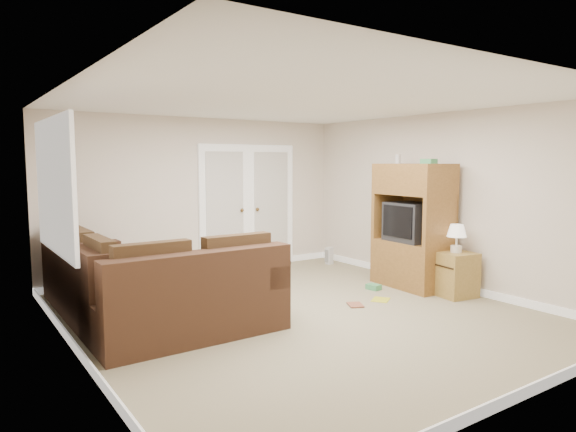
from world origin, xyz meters
TOP-DOWN VIEW (x-y plane):
  - floor at (0.00, 0.00)m, footprint 5.50×5.50m
  - ceiling at (0.00, 0.00)m, footprint 5.00×5.50m
  - wall_left at (-2.50, 0.00)m, footprint 0.02×5.50m
  - wall_right at (2.50, 0.00)m, footprint 0.02×5.50m
  - wall_back at (0.00, 2.75)m, footprint 5.00×0.02m
  - wall_front at (0.00, -2.75)m, footprint 5.00×0.02m
  - baseboards at (0.00, 0.00)m, footprint 5.00×5.50m
  - french_doors at (0.85, 2.71)m, footprint 1.80×0.05m
  - window_left at (-2.46, 1.00)m, footprint 0.05×1.92m
  - sectional_sofa at (-1.67, 0.82)m, footprint 2.03×3.01m
  - coffee_table at (-0.44, 0.53)m, footprint 0.70×1.14m
  - tv_armoire at (2.13, 0.22)m, footprint 0.68×1.15m
  - side_cabinet at (2.20, -0.49)m, footprint 0.52×0.52m
  - space_heater at (2.18, 2.17)m, footprint 0.14×0.12m
  - floor_magazine at (1.24, -0.07)m, footprint 0.34×0.32m
  - floor_greenbox at (1.55, 0.39)m, footprint 0.17×0.21m
  - floor_book at (0.70, -0.05)m, footprint 0.26×0.29m

SIDE VIEW (x-z plane):
  - floor at x=0.00m, z-range 0.00..0.00m
  - floor_magazine at x=1.24m, z-range 0.00..0.01m
  - floor_book at x=0.70m, z-range 0.00..0.02m
  - floor_greenbox at x=1.55m, z-range 0.00..0.08m
  - baseboards at x=0.00m, z-range 0.00..0.10m
  - space_heater at x=2.18m, z-range 0.00..0.30m
  - coffee_table at x=-0.44m, z-range -0.13..0.60m
  - side_cabinet at x=2.20m, z-range -0.14..0.84m
  - sectional_sofa at x=-1.67m, z-range -0.10..0.83m
  - tv_armoire at x=2.13m, z-range -0.06..1.86m
  - french_doors at x=0.85m, z-range -0.03..2.10m
  - wall_left at x=-2.50m, z-range 0.00..2.50m
  - wall_right at x=2.50m, z-range 0.00..2.50m
  - wall_back at x=0.00m, z-range 0.00..2.50m
  - wall_front at x=0.00m, z-range 0.00..2.50m
  - window_left at x=-2.46m, z-range 0.84..2.26m
  - ceiling at x=0.00m, z-range 2.49..2.51m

